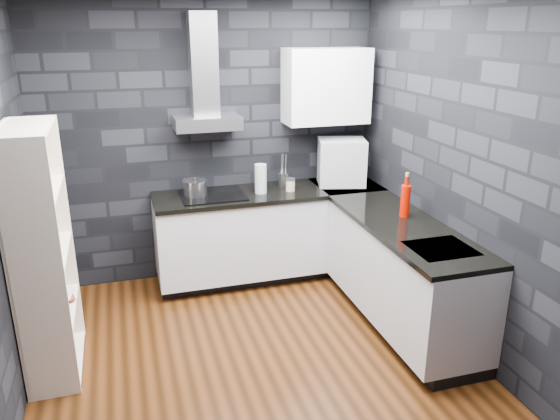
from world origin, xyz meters
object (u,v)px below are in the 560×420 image
pot (195,188)px  glass_vase (261,179)px  utensil_crock (283,179)px  red_bottle (405,201)px  storage_jar (290,185)px  fruit_bowl (41,253)px  bookshelf (43,254)px  appliance_garage (342,162)px

pot → glass_vase: glass_vase is taller
utensil_crock → red_bottle: 1.34m
glass_vase → utensil_crock: bearing=30.5°
glass_vase → red_bottle: bearing=-45.2°
storage_jar → red_bottle: 1.19m
pot → fruit_bowl: 1.64m
red_bottle → bookshelf: bearing=179.6°
bookshelf → appliance_garage: bearing=24.1°
utensil_crock → appliance_garage: (0.57, -0.10, 0.16)m
storage_jar → red_bottle: bearing=-54.6°
bookshelf → storage_jar: bearing=27.2°
fruit_bowl → storage_jar: bearing=25.7°
pot → appliance_garage: size_ratio=0.48×
red_bottle → utensil_crock: bearing=121.7°
storage_jar → bookshelf: size_ratio=0.06×
utensil_crock → bookshelf: bearing=-151.9°
red_bottle → fruit_bowl: red_bottle is taller
bookshelf → fruit_bowl: bookshelf is taller
pot → bookshelf: (-1.21, -1.03, -0.08)m
utensil_crock → appliance_garage: 0.60m
red_bottle → pot: bearing=146.3°
utensil_crock → storage_jar: bearing=-84.4°
glass_vase → appliance_garage: (0.84, 0.06, 0.09)m
red_bottle → storage_jar: bearing=125.4°
appliance_garage → fruit_bowl: (-2.66, -1.09, -0.19)m
pot → appliance_garage: (1.45, -0.01, 0.15)m
pot → fruit_bowl: bearing=-137.7°
pot → glass_vase: 0.62m
storage_jar → utensil_crock: bearing=95.6°
pot → red_bottle: bearing=-33.7°
glass_vase → storage_jar: (0.29, -0.02, -0.08)m
fruit_bowl → appliance_garage: bearing=22.3°
appliance_garage → red_bottle: (0.13, -1.04, -0.09)m
storage_jar → appliance_garage: appliance_garage is taller
glass_vase → storage_jar: 0.30m
pot → bookshelf: bookshelf is taller
storage_jar → bookshelf: 2.31m
pot → fruit_bowl: (-1.21, -1.10, -0.04)m
appliance_garage → bookshelf: bearing=-143.7°
pot → utensil_crock: 0.88m
pot → appliance_garage: bearing=-0.6°
fruit_bowl → red_bottle: bearing=1.0°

